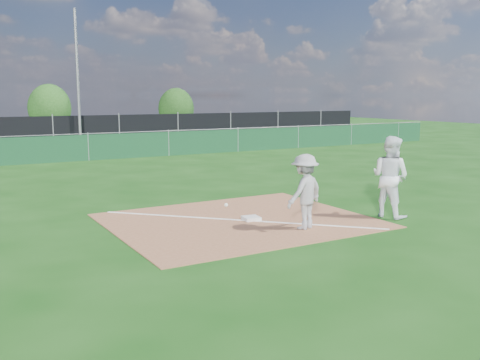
# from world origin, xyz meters

# --- Properties ---
(ground) EXTENTS (90.00, 90.00, 0.00)m
(ground) POSITION_xyz_m (0.00, 10.00, 0.00)
(ground) COLOR #113F0D
(ground) RESTS_ON ground
(infield_dirt) EXTENTS (6.00, 5.00, 0.02)m
(infield_dirt) POSITION_xyz_m (0.00, 1.00, 0.01)
(infield_dirt) COLOR brown
(infield_dirt) RESTS_ON ground
(foul_line) EXTENTS (5.01, 5.01, 0.01)m
(foul_line) POSITION_xyz_m (0.00, 1.00, 0.03)
(foul_line) COLOR white
(foul_line) RESTS_ON infield_dirt
(green_fence) EXTENTS (44.00, 0.05, 1.20)m
(green_fence) POSITION_xyz_m (0.00, 15.00, 0.60)
(green_fence) COLOR #0F371D
(green_fence) RESTS_ON ground
(black_fence) EXTENTS (46.00, 0.04, 1.80)m
(black_fence) POSITION_xyz_m (0.00, 23.00, 0.90)
(black_fence) COLOR black
(black_fence) RESTS_ON ground
(parking_lot) EXTENTS (46.00, 9.00, 0.01)m
(parking_lot) POSITION_xyz_m (0.00, 28.00, 0.01)
(parking_lot) COLOR black
(parking_lot) RESTS_ON ground
(light_pole) EXTENTS (0.16, 0.16, 8.00)m
(light_pole) POSITION_xyz_m (1.50, 22.70, 4.00)
(light_pole) COLOR slate
(light_pole) RESTS_ON ground
(first_base) EXTENTS (0.43, 0.43, 0.08)m
(first_base) POSITION_xyz_m (0.27, 0.89, 0.06)
(first_base) COLOR silver
(first_base) RESTS_ON infield_dirt
(play_at_first) EXTENTS (2.58, 0.93, 1.69)m
(play_at_first) POSITION_xyz_m (0.88, -0.42, 0.86)
(play_at_first) COLOR #A8A8AA
(play_at_first) RESTS_ON infield_dirt
(runner) EXTENTS (0.95, 1.12, 2.02)m
(runner) POSITION_xyz_m (3.47, -0.46, 1.01)
(runner) COLOR white
(runner) RESTS_ON ground
(car_mid) EXTENTS (4.91, 2.27, 1.56)m
(car_mid) POSITION_xyz_m (-0.62, 26.58, 0.79)
(car_mid) COLOR black
(car_mid) RESTS_ON parking_lot
(car_right) EXTENTS (5.23, 2.57, 1.46)m
(car_right) POSITION_xyz_m (3.15, 27.67, 0.74)
(car_right) COLOR black
(car_right) RESTS_ON parking_lot
(tree_mid) EXTENTS (3.29, 3.29, 3.90)m
(tree_mid) POSITION_xyz_m (1.98, 34.32, 2.01)
(tree_mid) COLOR #382316
(tree_mid) RESTS_ON ground
(tree_right) EXTENTS (3.07, 3.07, 3.64)m
(tree_right) POSITION_xyz_m (12.30, 33.23, 1.87)
(tree_right) COLOR #382316
(tree_right) RESTS_ON ground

